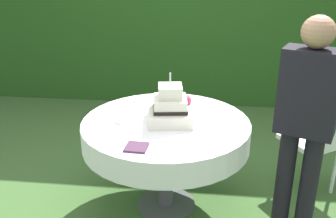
{
  "coord_description": "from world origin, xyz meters",
  "views": [
    {
      "loc": [
        0.32,
        -2.62,
        1.92
      ],
      "look_at": [
        0.02,
        0.0,
        0.86
      ],
      "focal_mm": 40.91,
      "sensor_mm": 36.0,
      "label": 1
    }
  ],
  "objects": [
    {
      "name": "ground_plane",
      "position": [
        0.0,
        0.0,
        0.0
      ],
      "size": [
        20.0,
        20.0,
        0.0
      ],
      "primitive_type": "plane",
      "color": "#3D602D"
    },
    {
      "name": "foliage_hedge",
      "position": [
        0.0,
        2.66,
        1.35
      ],
      "size": [
        6.67,
        0.67,
        2.71
      ],
      "primitive_type": "cube",
      "color": "#234C19",
      "rests_on": "ground_plane"
    },
    {
      "name": "cake_table",
      "position": [
        0.0,
        0.0,
        0.65
      ],
      "size": [
        1.27,
        1.27,
        0.76
      ],
      "color": "#4C4C51",
      "rests_on": "ground_plane"
    },
    {
      "name": "wedding_cake",
      "position": [
        0.04,
        0.01,
        0.86
      ],
      "size": [
        0.38,
        0.38,
        0.38
      ],
      "color": "silver",
      "rests_on": "cake_table"
    },
    {
      "name": "serving_plate_near",
      "position": [
        -0.32,
        -0.05,
        0.76
      ],
      "size": [
        0.13,
        0.13,
        0.01
      ],
      "primitive_type": "cylinder",
      "color": "white",
      "rests_on": "cake_table"
    },
    {
      "name": "serving_plate_far",
      "position": [
        -0.3,
        0.41,
        0.76
      ],
      "size": [
        0.13,
        0.13,
        0.01
      ],
      "primitive_type": "cylinder",
      "color": "white",
      "rests_on": "cake_table"
    },
    {
      "name": "serving_plate_left",
      "position": [
        0.2,
        0.35,
        0.76
      ],
      "size": [
        0.11,
        0.11,
        0.01
      ],
      "primitive_type": "cylinder",
      "color": "white",
      "rests_on": "cake_table"
    },
    {
      "name": "napkin_stack",
      "position": [
        -0.14,
        -0.45,
        0.76
      ],
      "size": [
        0.15,
        0.15,
        0.01
      ],
      "primitive_type": "cube",
      "rotation": [
        0.0,
        0.0,
        -0.06
      ],
      "color": "#4C2D47",
      "rests_on": "cake_table"
    },
    {
      "name": "garden_chair",
      "position": [
        1.22,
        0.32,
        0.54
      ],
      "size": [
        0.55,
        0.55,
        0.89
      ],
      "color": "white",
      "rests_on": "ground_plane"
    },
    {
      "name": "standing_person",
      "position": [
        0.94,
        -0.28,
        0.93
      ],
      "size": [
        0.41,
        0.32,
        1.6
      ],
      "color": "black",
      "rests_on": "ground_plane"
    }
  ]
}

